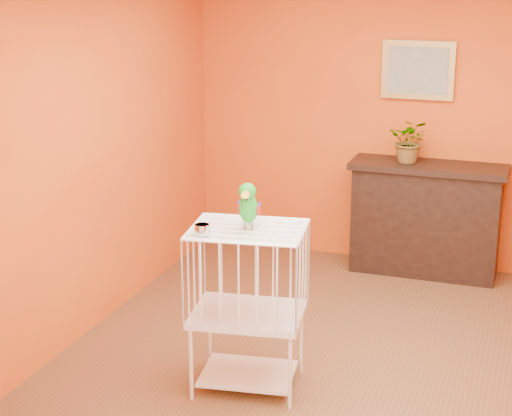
% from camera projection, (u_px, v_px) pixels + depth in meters
% --- Properties ---
extents(ground, '(4.50, 4.50, 0.00)m').
position_uv_depth(ground, '(352.00, 369.00, 5.79)').
color(ground, brown).
rests_on(ground, ground).
extents(room_shell, '(4.50, 4.50, 4.50)m').
position_uv_depth(room_shell, '(360.00, 141.00, 5.34)').
color(room_shell, '#CF5613').
rests_on(room_shell, ground).
extents(console_cabinet, '(1.33, 0.48, 0.98)m').
position_uv_depth(console_cabinet, '(425.00, 219.00, 7.42)').
color(console_cabinet, black).
rests_on(console_cabinet, ground).
extents(potted_plant, '(0.35, 0.39, 0.30)m').
position_uv_depth(potted_plant, '(409.00, 146.00, 7.27)').
color(potted_plant, '#26722D').
rests_on(potted_plant, console_cabinet).
extents(framed_picture, '(0.62, 0.04, 0.50)m').
position_uv_depth(framed_picture, '(418.00, 70.00, 7.30)').
color(framed_picture, '#A8803C').
rests_on(framed_picture, room_shell).
extents(birdcage, '(0.77, 0.63, 1.08)m').
position_uv_depth(birdcage, '(248.00, 306.00, 5.42)').
color(birdcage, silver).
rests_on(birdcage, ground).
extents(feed_cup, '(0.09, 0.09, 0.06)m').
position_uv_depth(feed_cup, '(202.00, 229.00, 5.14)').
color(feed_cup, silver).
rests_on(feed_cup, birdcage).
extents(parrot, '(0.16, 0.28, 0.31)m').
position_uv_depth(parrot, '(248.00, 205.00, 5.22)').
color(parrot, '#59544C').
rests_on(parrot, birdcage).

